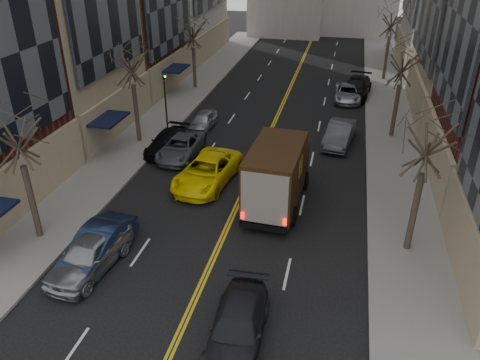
# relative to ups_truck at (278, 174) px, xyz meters

# --- Properties ---
(sidewalk_left) EXTENTS (4.00, 66.00, 0.15)m
(sidewalk_left) POSITION_rel_ups_truck_xyz_m (-11.09, 13.19, -1.79)
(sidewalk_left) COLOR slate
(sidewalk_left) RESTS_ON ground
(sidewalk_right) EXTENTS (4.00, 66.00, 0.15)m
(sidewalk_right) POSITION_rel_ups_truck_xyz_m (6.91, 13.19, -1.79)
(sidewalk_right) COLOR slate
(sidewalk_right) RESTS_ON ground
(tree_lf_near) EXTENTS (3.20, 3.20, 8.41)m
(tree_lf_near) POSITION_rel_ups_truck_xyz_m (-10.89, -5.81, 4.38)
(tree_lf_near) COLOR #382D23
(tree_lf_near) RESTS_ON sidewalk_left
(tree_lf_mid) EXTENTS (3.20, 3.20, 8.91)m
(tree_lf_mid) POSITION_rel_ups_truck_xyz_m (-10.89, 6.19, 4.74)
(tree_lf_mid) COLOR #382D23
(tree_lf_mid) RESTS_ON sidewalk_left
(tree_lf_far) EXTENTS (3.20, 3.20, 8.12)m
(tree_lf_far) POSITION_rel_ups_truck_xyz_m (-10.89, 19.19, 4.16)
(tree_lf_far) COLOR #382D23
(tree_lf_far) RESTS_ON sidewalk_left
(tree_rt_near) EXTENTS (3.20, 3.20, 8.71)m
(tree_rt_near) POSITION_rel_ups_truck_xyz_m (6.71, -2.81, 4.59)
(tree_rt_near) COLOR #382D23
(tree_rt_near) RESTS_ON sidewalk_right
(tree_rt_mid) EXTENTS (3.20, 3.20, 8.32)m
(tree_rt_mid) POSITION_rel_ups_truck_xyz_m (6.71, 11.19, 4.31)
(tree_rt_mid) COLOR #382D23
(tree_rt_mid) RESTS_ON sidewalk_right
(tree_rt_far) EXTENTS (3.20, 3.20, 9.11)m
(tree_rt_far) POSITION_rel_ups_truck_xyz_m (6.71, 26.19, 4.88)
(tree_rt_far) COLOR #382D23
(tree_rt_far) RESTS_ON sidewalk_right
(traffic_signal) EXTENTS (0.29, 0.26, 4.70)m
(traffic_signal) POSITION_rel_ups_truck_xyz_m (-9.48, 8.18, 0.96)
(traffic_signal) COLOR black
(traffic_signal) RESTS_ON sidewalk_left
(ups_truck) EXTENTS (3.02, 6.86, 3.69)m
(ups_truck) POSITION_rel_ups_truck_xyz_m (0.00, 0.00, 0.00)
(ups_truck) COLOR black
(ups_truck) RESTS_ON ground
(observer_sedan) EXTENTS (2.13, 4.89, 1.40)m
(observer_sedan) POSITION_rel_ups_truck_xyz_m (0.14, -10.04, -1.16)
(observer_sedan) COLOR black
(observer_sedan) RESTS_ON ground
(taxi) EXTENTS (3.41, 6.11, 1.62)m
(taxi) POSITION_rel_ups_truck_xyz_m (-4.41, 1.43, -1.05)
(taxi) COLOR yellow
(taxi) RESTS_ON ground
(pedestrian) EXTENTS (0.62, 0.78, 1.89)m
(pedestrian) POSITION_rel_ups_truck_xyz_m (-0.89, 0.22, -0.92)
(pedestrian) COLOR black
(pedestrian) RESTS_ON ground
(parked_lf_a) EXTENTS (2.51, 5.03, 1.65)m
(parked_lf_a) POSITION_rel_ups_truck_xyz_m (-7.19, -7.43, -1.04)
(parked_lf_a) COLOR #94969A
(parked_lf_a) RESTS_ON ground
(parked_lf_b) EXTENTS (1.95, 4.86, 1.57)m
(parked_lf_b) POSITION_rel_ups_truck_xyz_m (-7.19, -6.72, -1.08)
(parked_lf_b) COLOR #101D34
(parked_lf_b) RESTS_ON ground
(parked_lf_c) EXTENTS (2.30, 4.89, 1.35)m
(parked_lf_c) POSITION_rel_ups_truck_xyz_m (-7.19, 4.62, -1.18)
(parked_lf_c) COLOR #52545A
(parked_lf_c) RESTS_ON ground
(parked_lf_d) EXTENTS (2.16, 4.68, 1.33)m
(parked_lf_d) POSITION_rel_ups_truck_xyz_m (-8.39, 5.24, -1.20)
(parked_lf_d) COLOR black
(parked_lf_d) RESTS_ON ground
(parked_lf_e) EXTENTS (1.59, 3.77, 1.27)m
(parked_lf_e) POSITION_rel_ups_truck_xyz_m (-7.19, 9.69, -1.22)
(parked_lf_e) COLOR #A8AAB0
(parked_lf_e) RESTS_ON ground
(parked_rt_a) EXTENTS (2.28, 4.91, 1.56)m
(parked_rt_a) POSITION_rel_ups_truck_xyz_m (3.01, 9.06, -1.08)
(parked_rt_a) COLOR #45484C
(parked_rt_a) RESTS_ON ground
(parked_rt_b) EXTENTS (2.32, 4.86, 1.34)m
(parked_rt_b) POSITION_rel_ups_truck_xyz_m (3.33, 18.91, -1.19)
(parked_rt_b) COLOR #B2B4BA
(parked_rt_b) RESTS_ON ground
(parked_rt_c) EXTENTS (2.96, 5.84, 1.62)m
(parked_rt_c) POSITION_rel_ups_truck_xyz_m (4.08, 20.36, -1.05)
(parked_rt_c) COLOR black
(parked_rt_c) RESTS_ON ground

